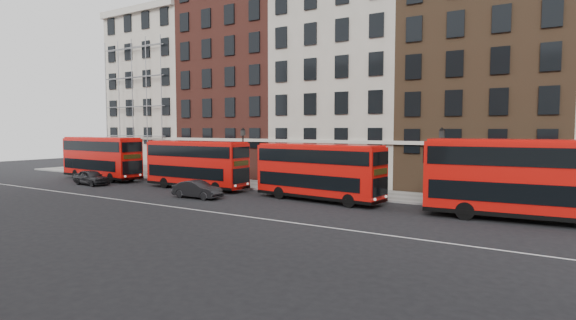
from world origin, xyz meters
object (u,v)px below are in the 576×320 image
Objects in this scene: bus_d at (527,178)px; car_front at (197,189)px; bus_b at (196,163)px; bus_a at (101,157)px; car_rear at (91,177)px; bus_c at (318,171)px.

bus_d is 2.82× the size of car_front.
bus_b is 2.50× the size of car_front.
bus_a is 4.75m from car_rear.
bus_d is (39.60, -0.01, 0.15)m from bus_a.
bus_c reaches higher than car_front.
bus_d is at bearing -83.64° from car_front.
bus_b reaches higher than bus_c.
bus_c is at bearing -69.31° from car_front.
car_rear is (-10.54, -3.24, -1.57)m from bus_b.
bus_c is (25.92, 0.00, -0.13)m from bus_a.
bus_b is at bearing 174.95° from bus_d.
bus_b is 0.99× the size of bus_c.
bus_a is 25.92m from bus_c.
bus_c is 13.69m from bus_d.
bus_d reaches higher than bus_c.
bus_b reaches higher than car_rear.
car_rear is 1.04× the size of car_front.
bus_d is at bearing 3.06° from bus_a.
car_front is at bearing -88.13° from car_rear.
bus_a is at bearing 174.95° from bus_d.
car_rear is at bearing -162.88° from bus_b.
bus_d reaches higher than car_front.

